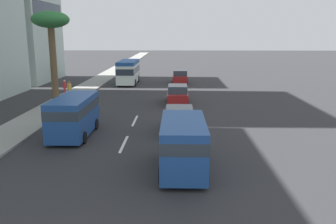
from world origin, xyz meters
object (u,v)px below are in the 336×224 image
(pedestrian_near_lamp, at_px, (65,87))
(van_lead, at_px, (183,143))
(car_second, at_px, (180,77))
(car_third, at_px, (178,94))
(minibus_fourth, at_px, (128,71))
(pedestrian_mid_block, at_px, (69,89))
(van_sixth, at_px, (74,114))
(palm_tree, at_px, (51,26))
(car_fifth, at_px, (179,120))

(pedestrian_near_lamp, bearing_deg, van_lead, -96.62)
(car_second, relative_size, car_third, 0.97)
(minibus_fourth, bearing_deg, pedestrian_mid_block, -19.12)
(car_second, relative_size, van_sixth, 0.80)
(car_third, xyz_separation_m, palm_tree, (-2.44, 10.57, 6.13))
(palm_tree, bearing_deg, van_sixth, -154.56)
(minibus_fourth, xyz_separation_m, pedestrian_mid_block, (-11.79, 4.09, -0.50))
(pedestrian_near_lamp, bearing_deg, car_third, -50.65)
(pedestrian_near_lamp, relative_size, pedestrian_mid_block, 0.92)
(van_lead, height_order, pedestrian_near_lamp, van_lead)
(car_fifth, bearing_deg, pedestrian_near_lamp, 42.68)
(car_third, bearing_deg, palm_tree, 103.01)
(car_third, bearing_deg, pedestrian_near_lamp, 77.11)
(car_third, xyz_separation_m, pedestrian_mid_block, (0.81, 10.35, 0.34))
(van_lead, xyz_separation_m, car_second, (29.94, -0.18, -0.59))
(minibus_fourth, height_order, pedestrian_mid_block, minibus_fourth)
(car_fifth, xyz_separation_m, pedestrian_mid_block, (10.62, 10.41, 0.35))
(pedestrian_mid_block, bearing_deg, palm_tree, -151.12)
(pedestrian_near_lamp, height_order, palm_tree, palm_tree)
(minibus_fourth, xyz_separation_m, van_sixth, (-23.51, 0.27, -0.20))
(van_lead, distance_m, pedestrian_mid_block, 20.30)
(minibus_fourth, bearing_deg, car_third, 26.43)
(car_third, bearing_deg, pedestrian_mid_block, 85.54)
(van_lead, relative_size, minibus_fourth, 0.69)
(minibus_fourth, bearing_deg, van_lead, 12.48)
(van_lead, height_order, pedestrian_mid_block, van_lead)
(van_sixth, distance_m, pedestrian_near_lamp, 14.37)
(van_lead, relative_size, pedestrian_near_lamp, 2.90)
(car_third, height_order, car_fifth, car_third)
(car_third, bearing_deg, car_second, -1.59)
(car_fifth, bearing_deg, van_lead, -178.96)
(car_second, height_order, car_fifth, car_second)
(van_sixth, relative_size, pedestrian_mid_block, 2.98)
(car_third, distance_m, car_fifth, 9.81)
(car_second, distance_m, pedestrian_near_lamp, 15.96)
(pedestrian_near_lamp, bearing_deg, car_fifth, -85.07)
(minibus_fourth, distance_m, car_fifth, 23.29)
(car_second, xyz_separation_m, palm_tree, (-15.84, 10.94, 6.12))
(van_lead, bearing_deg, pedestrian_mid_block, 31.26)
(car_second, height_order, pedestrian_mid_block, pedestrian_mid_block)
(car_second, xyz_separation_m, car_fifth, (-23.20, 0.31, -0.02))
(van_sixth, bearing_deg, pedestrian_mid_block, -161.99)
(van_sixth, height_order, pedestrian_mid_block, van_sixth)
(palm_tree, bearing_deg, pedestrian_mid_block, -3.88)
(car_second, xyz_separation_m, minibus_fourth, (-0.80, 6.63, 0.83))
(car_third, height_order, pedestrian_mid_block, pedestrian_mid_block)
(car_fifth, height_order, palm_tree, palm_tree)
(van_lead, bearing_deg, pedestrian_near_lamp, 31.14)
(car_third, relative_size, car_fifth, 1.03)
(van_lead, distance_m, car_second, 29.95)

